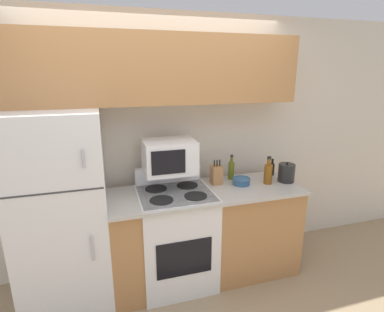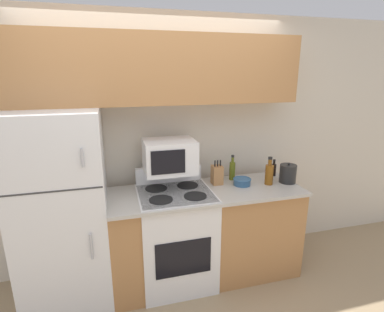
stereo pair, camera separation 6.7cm
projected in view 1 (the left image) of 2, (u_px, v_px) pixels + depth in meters
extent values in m
plane|color=tan|center=(178.00, 302.00, 2.70)|extent=(12.00, 12.00, 0.00)
cube|color=beige|center=(159.00, 146.00, 3.04)|extent=(8.00, 0.05, 2.55)
cube|color=#B27A47|center=(206.00, 234.00, 2.97)|extent=(1.82, 0.62, 0.90)
cube|color=#BCB7AD|center=(207.00, 192.00, 2.82)|extent=(1.82, 0.66, 0.03)
cube|color=white|center=(62.00, 211.00, 2.54)|extent=(0.73, 0.70, 1.72)
cube|color=#383838|center=(52.00, 193.00, 2.14)|extent=(0.71, 0.01, 0.01)
cylinder|color=#B7B7BC|center=(83.00, 159.00, 2.12)|extent=(0.02, 0.02, 0.14)
cylinder|color=#B7B7BC|center=(92.00, 248.00, 2.31)|extent=(0.02, 0.02, 0.22)
cube|color=#B27A47|center=(160.00, 69.00, 2.65)|extent=(2.56, 0.36, 0.60)
cube|color=white|center=(176.00, 238.00, 2.86)|extent=(0.68, 0.62, 0.94)
cube|color=black|center=(185.00, 259.00, 2.58)|extent=(0.49, 0.01, 0.34)
cube|color=#2D2D2D|center=(175.00, 193.00, 2.74)|extent=(0.66, 0.59, 0.01)
cube|color=white|center=(168.00, 174.00, 2.99)|extent=(0.66, 0.06, 0.16)
cylinder|color=black|center=(161.00, 200.00, 2.57)|extent=(0.21, 0.21, 0.01)
cylinder|color=black|center=(196.00, 196.00, 2.65)|extent=(0.21, 0.21, 0.01)
cylinder|color=black|center=(156.00, 189.00, 2.82)|extent=(0.21, 0.21, 0.01)
cylinder|color=black|center=(187.00, 185.00, 2.90)|extent=(0.21, 0.21, 0.01)
cube|color=white|center=(169.00, 156.00, 2.75)|extent=(0.47, 0.37, 0.30)
cube|color=black|center=(169.00, 162.00, 2.57)|extent=(0.30, 0.01, 0.21)
cube|color=#B27A47|center=(216.00, 175.00, 2.96)|extent=(0.10, 0.11, 0.19)
cylinder|color=black|center=(214.00, 163.00, 2.91)|extent=(0.01, 0.01, 0.06)
cylinder|color=black|center=(217.00, 163.00, 2.92)|extent=(0.01, 0.01, 0.06)
cylinder|color=black|center=(220.00, 163.00, 2.92)|extent=(0.01, 0.01, 0.06)
cylinder|color=#335B84|center=(241.00, 182.00, 2.95)|extent=(0.17, 0.17, 0.06)
torus|color=#335B84|center=(241.00, 179.00, 2.95)|extent=(0.18, 0.18, 0.01)
cylinder|color=black|center=(272.00, 169.00, 3.22)|extent=(0.05, 0.05, 0.13)
cylinder|color=black|center=(272.00, 162.00, 3.20)|extent=(0.02, 0.02, 0.04)
cylinder|color=black|center=(273.00, 160.00, 3.19)|extent=(0.03, 0.03, 0.01)
cylinder|color=#5B6619|center=(231.00, 171.00, 3.09)|extent=(0.06, 0.06, 0.18)
cylinder|color=#5B6619|center=(232.00, 160.00, 3.05)|extent=(0.03, 0.03, 0.06)
cylinder|color=black|center=(232.00, 156.00, 3.04)|extent=(0.03, 0.03, 0.02)
cylinder|color=brown|center=(268.00, 174.00, 2.96)|extent=(0.08, 0.08, 0.20)
cylinder|color=brown|center=(269.00, 162.00, 2.93)|extent=(0.04, 0.04, 0.06)
cylinder|color=black|center=(269.00, 158.00, 2.91)|extent=(0.04, 0.04, 0.02)
cylinder|color=black|center=(286.00, 173.00, 3.02)|extent=(0.16, 0.16, 0.18)
sphere|color=black|center=(287.00, 163.00, 2.99)|extent=(0.02, 0.02, 0.02)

